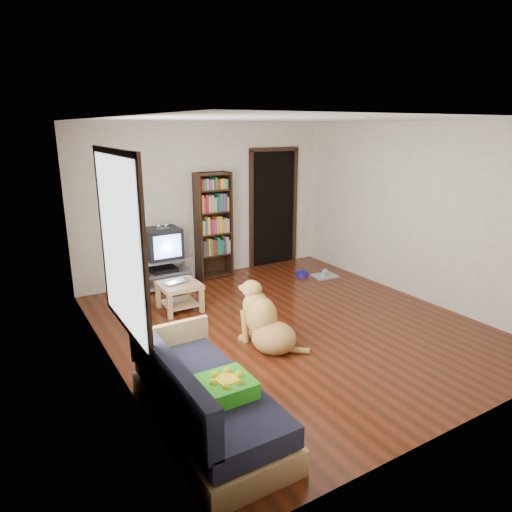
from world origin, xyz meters
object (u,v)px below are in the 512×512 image
dog_bowl (302,274)px  green_cushion (227,386)px  grey_rag (325,276)px  bookshelf (213,220)px  crt_tv (162,243)px  sofa (202,402)px  dog (265,323)px  tv_stand (164,271)px  coffee_table (179,291)px  laptop (180,283)px

dog_bowl → green_cushion: bearing=-134.6°
grey_rag → bookshelf: bearing=147.9°
crt_tv → sofa: bearing=-104.9°
bookshelf → crt_tv: bearing=-175.7°
sofa → dog: 1.65m
tv_stand → green_cushion: bearing=-102.5°
coffee_table → laptop: bearing=-90.0°
green_cushion → crt_tv: bearing=78.0°
coffee_table → grey_rag: bearing=2.0°
green_cushion → crt_tv: size_ratio=0.70×
green_cushion → coffee_table: size_ratio=0.74×
tv_stand → laptop: bearing=-97.6°
green_cushion → grey_rag: 4.53m
bookshelf → dog: (-0.64, -2.69, -0.71)m
grey_rag → tv_stand: size_ratio=0.44×
crt_tv → sofa: 3.81m
laptop → dog: dog is taller
crt_tv → coffee_table: (-0.14, -1.04, -0.46)m
crt_tv → green_cushion: bearing=-102.4°
green_cushion → laptop: size_ratio=1.14×
sofa → coffee_table: sofa is taller
green_cushion → coffee_table: (0.71, 2.83, -0.21)m
bookshelf → dog: bearing=-103.5°
dog_bowl → dog: 2.76m
laptop → dog_bowl: laptop is taller
green_cushion → crt_tv: (0.85, 3.87, 0.26)m
green_cushion → grey_rag: bearing=40.8°
tv_stand → crt_tv: crt_tv is taller
dog_bowl → bookshelf: size_ratio=0.12×
grey_rag → dog_bowl: bearing=140.2°
bookshelf → green_cushion: bearing=-114.5°
sofa → dog: size_ratio=2.01×
laptop → sofa: bearing=-117.4°
grey_rag → coffee_table: coffee_table is taller
dog → sofa: bearing=-141.0°
crt_tv → dog_bowl: bearing=-17.1°
grey_rag → crt_tv: 2.84m
laptop → bookshelf: (1.09, 1.15, 0.59)m
sofa → tv_stand: bearing=75.0°
coffee_table → dog: 1.64m
dog_bowl → sofa: 4.40m
sofa → crt_tv: bearing=75.1°
green_cushion → sofa: bearing=120.0°
grey_rag → bookshelf: 2.16m
tv_stand → bookshelf: (0.95, 0.09, 0.73)m
grey_rag → dog: dog is taller
bookshelf → dog: size_ratio=2.01×
grey_rag → sofa: size_ratio=0.22×
grey_rag → sofa: sofa is taller
green_cushion → tv_stand: 3.95m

